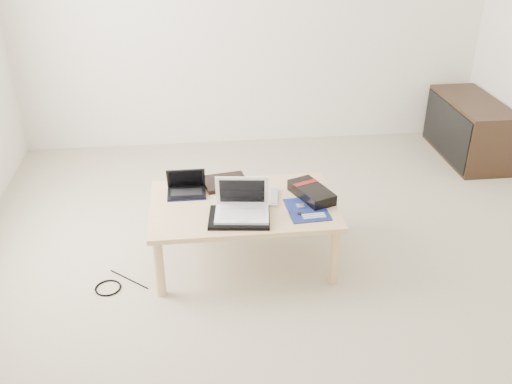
{
  "coord_description": "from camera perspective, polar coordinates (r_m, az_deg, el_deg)",
  "views": [
    {
      "loc": [
        -0.53,
        -2.8,
        2.08
      ],
      "look_at": [
        -0.19,
        0.14,
        0.47
      ],
      "focal_mm": 40.0,
      "sensor_mm": 36.0,
      "label": 1
    }
  ],
  "objects": [
    {
      "name": "ground",
      "position": [
        3.53,
        3.29,
        -7.65
      ],
      "size": [
        4.0,
        4.0,
        0.0
      ],
      "primitive_type": "plane",
      "color": "#B4A992",
      "rests_on": "ground"
    },
    {
      "name": "tablet",
      "position": [
        3.39,
        -1.2,
        -1.03
      ],
      "size": [
        0.25,
        0.2,
        0.01
      ],
      "color": "black",
      "rests_on": "coffee_table"
    },
    {
      "name": "coffee_table",
      "position": [
        3.42,
        -1.31,
        -1.84
      ],
      "size": [
        1.1,
        0.7,
        0.4
      ],
      "color": "#DBB184",
      "rests_on": "ground"
    },
    {
      "name": "motherboard",
      "position": [
        3.34,
        5.14,
        -1.74
      ],
      "size": [
        0.24,
        0.3,
        0.01
      ],
      "color": "navy",
      "rests_on": "coffee_table"
    },
    {
      "name": "floor_cable_trail",
      "position": [
        3.51,
        -12.58,
        -8.52
      ],
      "size": [
        0.24,
        0.21,
        0.01
      ],
      "primitive_type": "cylinder",
      "rotation": [
        1.57,
        0.0,
        0.85
      ],
      "color": "black",
      "rests_on": "ground"
    },
    {
      "name": "cable_coil",
      "position": [
        3.41,
        -2.48,
        -0.86
      ],
      "size": [
        0.13,
        0.13,
        0.01
      ],
      "primitive_type": "torus",
      "rotation": [
        0.0,
        0.0,
        -0.2
      ],
      "color": "black",
      "rests_on": "coffee_table"
    },
    {
      "name": "white_laptop",
      "position": [
        3.23,
        -1.42,
        -1.42
      ],
      "size": [
        0.33,
        0.25,
        0.22
      ],
      "color": "white",
      "rests_on": "neoprene_sleeve"
    },
    {
      "name": "gpu_box",
      "position": [
        3.46,
        5.57,
        -0.04
      ],
      "size": [
        0.26,
        0.35,
        0.07
      ],
      "color": "black",
      "rests_on": "coffee_table"
    },
    {
      "name": "book",
      "position": [
        3.61,
        -3.06,
        0.97
      ],
      "size": [
        0.3,
        0.26,
        0.03
      ],
      "color": "black",
      "rests_on": "coffee_table"
    },
    {
      "name": "media_cabinet",
      "position": [
        5.17,
        20.44,
        5.94
      ],
      "size": [
        0.41,
        0.9,
        0.5
      ],
      "color": "#342415",
      "rests_on": "ground"
    },
    {
      "name": "netbook",
      "position": [
        3.51,
        -6.97,
        0.38
      ],
      "size": [
        0.23,
        0.17,
        0.16
      ],
      "color": "black",
      "rests_on": "coffee_table"
    },
    {
      "name": "floor_cable_coil",
      "position": [
        3.47,
        -14.58,
        -9.26
      ],
      "size": [
        0.2,
        0.2,
        0.01
      ],
      "primitive_type": "torus",
      "rotation": [
        0.0,
        0.0,
        0.41
      ],
      "color": "black",
      "rests_on": "ground"
    },
    {
      "name": "remote",
      "position": [
        3.44,
        1.78,
        -0.53
      ],
      "size": [
        0.09,
        0.22,
        0.02
      ],
      "color": "#AFB0B4",
      "rests_on": "coffee_table"
    },
    {
      "name": "neoprene_sleeve",
      "position": [
        3.23,
        -1.69,
        -2.57
      ],
      "size": [
        0.37,
        0.29,
        0.02
      ],
      "primitive_type": "cube",
      "rotation": [
        0.0,
        0.0,
        -0.12
      ],
      "color": "black",
      "rests_on": "coffee_table"
    }
  ]
}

